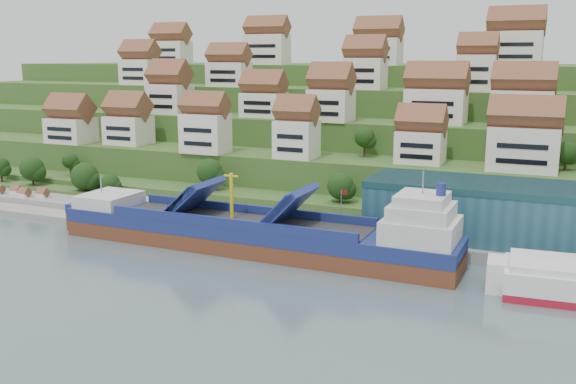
% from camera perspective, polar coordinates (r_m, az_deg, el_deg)
% --- Properties ---
extents(ground, '(300.00, 300.00, 0.00)m').
position_cam_1_polar(ground, '(115.55, -5.47, -4.96)').
color(ground, slate).
rests_on(ground, ground).
extents(quay, '(180.00, 14.00, 2.20)m').
position_cam_1_polar(quay, '(120.93, 6.37, -3.67)').
color(quay, gray).
rests_on(quay, ground).
extents(pebble_beach, '(45.00, 20.00, 1.00)m').
position_cam_1_polar(pebble_beach, '(159.49, -21.81, -0.86)').
color(pebble_beach, gray).
rests_on(pebble_beach, ground).
extents(hillside, '(260.00, 128.00, 31.00)m').
position_cam_1_polar(hillside, '(208.40, 8.51, 5.52)').
color(hillside, '#2D4C1E').
rests_on(hillside, ground).
extents(hillside_village, '(156.77, 64.08, 29.25)m').
position_cam_1_polar(hillside_village, '(165.03, 6.62, 8.73)').
color(hillside_village, white).
rests_on(hillside_village, ground).
extents(hillside_trees, '(141.62, 62.46, 29.59)m').
position_cam_1_polar(hillside_trees, '(152.79, -4.07, 4.36)').
color(hillside_trees, '#1D3E14').
rests_on(hillside_trees, ground).
extents(warehouse, '(60.00, 15.00, 10.00)m').
position_cam_1_polar(warehouse, '(116.38, 21.95, -2.00)').
color(warehouse, '#245264').
rests_on(warehouse, quay).
extents(flagpole, '(1.28, 0.16, 8.00)m').
position_cam_1_polar(flagpole, '(115.44, 4.79, -1.43)').
color(flagpole, gray).
rests_on(flagpole, quay).
extents(beach_huts, '(14.40, 3.70, 2.20)m').
position_cam_1_polar(beach_huts, '(159.75, -22.67, -0.33)').
color(beach_huts, white).
rests_on(beach_huts, pebble_beach).
extents(cargo_ship, '(72.92, 11.84, 16.09)m').
position_cam_1_polar(cargo_ship, '(112.14, -2.39, -3.79)').
color(cargo_ship, brown).
rests_on(cargo_ship, ground).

